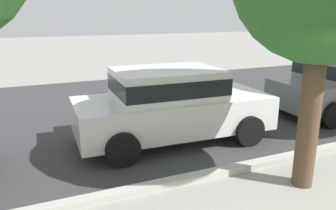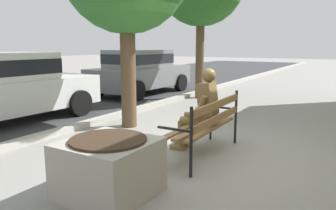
# 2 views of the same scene
# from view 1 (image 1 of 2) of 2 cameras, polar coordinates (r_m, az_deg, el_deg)

# --- Properties ---
(street_surface) EXTENTS (60.00, 9.00, 0.01)m
(street_surface) POSITION_cam_1_polar(r_m,az_deg,el_deg) (9.85, -4.40, -0.26)
(street_surface) COLOR #38383A
(street_surface) RESTS_ON ground
(curb_stone) EXTENTS (60.00, 0.20, 0.12)m
(curb_stone) POSITION_cam_1_polar(r_m,az_deg,el_deg) (5.95, 10.77, -10.80)
(curb_stone) COLOR #B2AFA8
(curb_stone) RESTS_ON ground
(parked_car_white) EXTENTS (4.17, 2.05, 1.56)m
(parked_car_white) POSITION_cam_1_polar(r_m,az_deg,el_deg) (7.02, 0.54, 0.38)
(parked_car_white) COLOR silver
(parked_car_white) RESTS_ON ground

